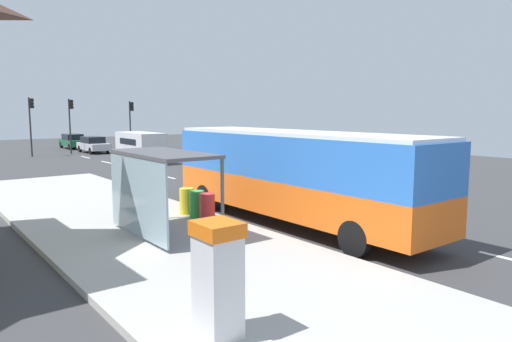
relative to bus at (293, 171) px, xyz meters
The scene contains 21 objects.
ground_plane 13.57m from the bus, 82.68° to the left, with size 56.00×92.00×0.04m, color #38383A.
sidewalk_platform 5.18m from the bus, 164.11° to the left, with size 6.20×30.00×0.18m, color #ADAAA3.
lane_stripe_seg_1 3.16m from the bus, 40.32° to the right, with size 0.16×2.20×0.01m, color silver.
lane_stripe_seg_2 4.28m from the bus, 59.53° to the left, with size 0.16×2.20×0.01m, color silver.
lane_stripe_seg_3 8.76m from the bus, 76.75° to the left, with size 0.16×2.20×0.01m, color silver.
lane_stripe_seg_4 13.60m from the bus, 81.63° to the left, with size 0.16×2.20×0.01m, color silver.
lane_stripe_seg_5 18.53m from the bus, 83.89° to the left, with size 0.16×2.20×0.01m, color silver.
lane_stripe_seg_6 23.49m from the bus, 85.19° to the left, with size 0.16×2.20×0.01m, color silver.
lane_stripe_seg_7 28.46m from the bus, 86.04° to the left, with size 0.16×2.20×0.01m, color silver.
bus is the anchor object (origin of this frame).
white_van 21.74m from the bus, 79.63° to the left, with size 2.11×5.24×2.30m.
sedan_near 32.58m from the bus, 82.92° to the left, with size 1.89×4.42×1.52m.
sedan_far 38.86m from the bus, 84.07° to the left, with size 1.85×4.41×1.52m.
ticket_machine 8.68m from the bus, 140.17° to the right, with size 0.66×0.76×1.94m.
recycling_bin_red 3.15m from the bus, 148.40° to the left, with size 0.52×0.52×0.95m, color red.
recycling_bin_green 3.55m from the bus, 138.12° to the left, with size 0.52×0.52×0.95m, color green.
recycling_bin_yellow 4.02m from the bus, 130.33° to the left, with size 0.52×0.52×0.95m, color yellow.
traffic_light_near_side 31.78m from the bus, 76.87° to the left, with size 0.49×0.28×4.82m.
traffic_light_far_side 31.79m from the bus, 92.51° to the left, with size 0.49×0.28×5.05m.
traffic_light_median 32.62m from the bus, 86.29° to the left, with size 0.49×0.28×5.01m.
bus_shelter 4.79m from the bus, 169.12° to the left, with size 1.80×4.00×2.50m.
Camera 1 is at (-12.34, -11.07, 3.88)m, focal length 32.77 mm.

